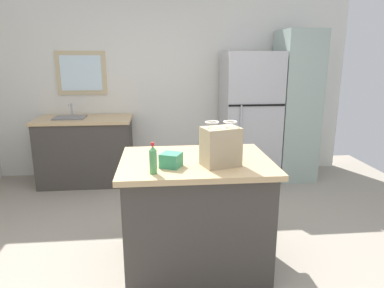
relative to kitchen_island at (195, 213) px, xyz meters
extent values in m
plane|color=#9E9384|center=(-0.09, -0.13, -0.46)|extent=(6.33, 6.33, 0.00)
cube|color=silver|center=(-0.09, 2.50, 0.83)|extent=(5.11, 0.10, 2.58)
cube|color=#CCB78C|center=(-1.35, 2.45, 1.02)|extent=(0.68, 0.04, 0.60)
cube|color=white|center=(-1.35, 2.43, 1.02)|extent=(0.56, 0.02, 0.48)
cube|color=#423D38|center=(0.00, 0.00, -0.03)|extent=(1.10, 0.81, 0.88)
cube|color=tan|center=(0.00, 0.00, 0.43)|extent=(1.18, 0.89, 0.04)
cube|color=#B7B7BC|center=(0.97, 2.07, 0.42)|extent=(0.75, 0.70, 1.78)
cube|color=black|center=(0.97, 1.71, 0.64)|extent=(0.74, 0.01, 0.02)
cylinder|color=#B7B7BC|center=(0.77, 1.69, 0.25)|extent=(0.02, 0.02, 0.80)
cube|color=#9EB2A8|center=(1.63, 2.07, 0.56)|extent=(0.52, 0.67, 2.05)
cube|color=#423D38|center=(-1.29, 2.10, -0.03)|extent=(1.22, 0.64, 0.87)
cube|color=tan|center=(-1.29, 2.10, 0.42)|extent=(1.26, 0.68, 0.04)
cube|color=slate|center=(-1.47, 2.10, 0.39)|extent=(0.40, 0.32, 0.14)
cylinder|color=#B7B7BC|center=(-1.47, 2.24, 0.53)|extent=(0.03, 0.03, 0.18)
cylinder|color=#B7B7BC|center=(-1.47, 2.17, 0.62)|extent=(0.02, 0.14, 0.02)
cube|color=tan|center=(0.17, -0.17, 0.60)|extent=(0.31, 0.26, 0.29)
torus|color=white|center=(0.10, -0.17, 0.78)|extent=(0.13, 0.13, 0.01)
torus|color=white|center=(0.23, -0.17, 0.78)|extent=(0.13, 0.13, 0.01)
cube|color=#388E66|center=(-0.20, -0.17, 0.51)|extent=(0.18, 0.18, 0.10)
cylinder|color=#4C9956|center=(-0.33, -0.31, 0.54)|extent=(0.05, 0.05, 0.17)
cone|color=#4C9956|center=(-0.33, -0.31, 0.64)|extent=(0.05, 0.05, 0.03)
cylinder|color=red|center=(-0.33, -0.31, 0.67)|extent=(0.02, 0.02, 0.02)
camera|label=1|loc=(-0.28, -2.59, 1.25)|focal=32.35mm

